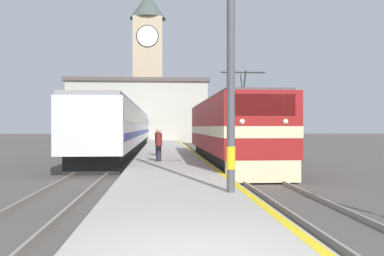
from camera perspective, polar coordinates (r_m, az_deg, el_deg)
The scene contains 11 objects.
ground_plane at distance 36.06m, azimuth -3.27°, elevation -3.22°, with size 200.00×200.00×0.00m, color #514C47.
platform at distance 31.06m, azimuth -3.14°, elevation -3.39°, with size 3.79×140.00×0.41m.
rail_track_near at distance 31.29m, azimuth 2.84°, elevation -3.68°, with size 2.83×140.00×0.16m.
rail_track_far at distance 31.21m, azimuth -9.56°, elevation -3.69°, with size 2.83×140.00×0.16m.
locomotive_train at distance 24.48m, azimuth 4.75°, elevation -0.44°, with size 2.92×16.56×4.62m.
passenger_train at distance 43.91m, azimuth -7.95°, elevation -0.04°, with size 2.92×50.31×3.64m.
catenary_mast at distance 12.12m, azimuth 5.35°, elevation 13.26°, with size 2.20×0.24×8.87m.
person_on_platform at distance 22.31m, azimuth -4.25°, elevation -2.09°, with size 0.34×0.34×1.61m.
second_waiting_passenger at distance 26.84m, azimuth -4.38°, elevation -1.74°, with size 0.34×0.34×1.58m.
clock_tower at distance 76.47m, azimuth -5.63°, elevation 8.50°, with size 6.03×6.03×24.58m.
station_building at distance 62.97m, azimuth -6.80°, elevation 2.15°, with size 19.10×9.03×8.57m.
Camera 1 is at (-0.48, -5.99, 2.12)m, focal length 42.00 mm.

